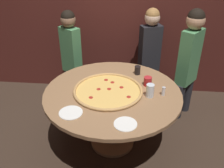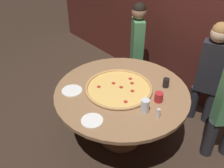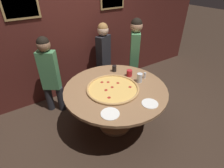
# 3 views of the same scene
# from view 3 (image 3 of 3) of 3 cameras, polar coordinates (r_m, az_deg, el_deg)

# --- Properties ---
(ground_plane) EXTENTS (24.00, 24.00, 0.00)m
(ground_plane) POSITION_cam_3_polar(r_m,az_deg,el_deg) (3.01, 1.02, -13.07)
(ground_plane) COLOR #38281E
(back_wall) EXTENTS (6.40, 0.08, 2.60)m
(back_wall) POSITION_cam_3_polar(r_m,az_deg,el_deg) (3.40, -12.21, 17.59)
(back_wall) COLOR #4C1E19
(back_wall) RESTS_ON ground_plane
(dining_table) EXTENTS (1.49, 1.49, 0.74)m
(dining_table) POSITION_cam_3_polar(r_m,az_deg,el_deg) (2.61, 1.14, -3.87)
(dining_table) COLOR #936B47
(dining_table) RESTS_ON ground_plane
(giant_pizza) EXTENTS (0.76, 0.76, 0.03)m
(giant_pizza) POSITION_cam_3_polar(r_m,az_deg,el_deg) (2.50, 0.20, -1.39)
(giant_pizza) COLOR #EAB75B
(giant_pizza) RESTS_ON dining_table
(drink_cup_front_edge) EXTENTS (0.07, 0.07, 0.11)m
(drink_cup_front_edge) POSITION_cam_3_polar(r_m,az_deg,el_deg) (2.93, 0.75, 5.08)
(drink_cup_front_edge) COLOR black
(drink_cup_front_edge) RESTS_ON dining_table
(drink_cup_far_left) EXTENTS (0.09, 0.09, 0.10)m
(drink_cup_far_left) POSITION_cam_3_polar(r_m,az_deg,el_deg) (2.81, 5.67, 3.58)
(drink_cup_far_left) COLOR #B22328
(drink_cup_far_left) RESTS_ON dining_table
(drink_cup_far_right) EXTENTS (0.08, 0.08, 0.14)m
(drink_cup_far_right) POSITION_cam_3_polar(r_m,az_deg,el_deg) (2.66, 8.97, 2.01)
(drink_cup_far_right) COLOR silver
(drink_cup_far_right) RESTS_ON dining_table
(white_plate_near_front) EXTENTS (0.23, 0.23, 0.01)m
(white_plate_near_front) POSITION_cam_3_polar(r_m,az_deg,el_deg) (2.09, -0.62, -9.66)
(white_plate_near_front) COLOR white
(white_plate_near_front) RESTS_ON dining_table
(white_plate_left_side) EXTENTS (0.21, 0.21, 0.01)m
(white_plate_left_side) POSITION_cam_3_polar(r_m,az_deg,el_deg) (2.29, 12.26, -6.26)
(white_plate_left_side) COLOR white
(white_plate_left_side) RESTS_ON dining_table
(condiment_shaker) EXTENTS (0.04, 0.04, 0.10)m
(condiment_shaker) POSITION_cam_3_polar(r_m,az_deg,el_deg) (2.78, 10.65, 2.75)
(condiment_shaker) COLOR silver
(condiment_shaker) RESTS_ON dining_table
(diner_centre_back) EXTENTS (0.33, 0.38, 1.48)m
(diner_centre_back) POSITION_cam_3_polar(r_m,az_deg,el_deg) (3.47, 7.35, 10.23)
(diner_centre_back) COLOR #232328
(diner_centre_back) RESTS_ON ground_plane
(diner_side_right) EXTENTS (0.37, 0.25, 1.39)m
(diner_side_right) POSITION_cam_3_polar(r_m,az_deg,el_deg) (3.51, -2.78, 9.78)
(diner_side_right) COLOR #232328
(diner_side_right) RESTS_ON ground_plane
(diner_side_left) EXTENTS (0.35, 0.30, 1.37)m
(diner_side_left) POSITION_cam_3_polar(r_m,az_deg,el_deg) (3.03, -19.78, 3.68)
(diner_side_left) COLOR #232328
(diner_side_left) RESTS_ON ground_plane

